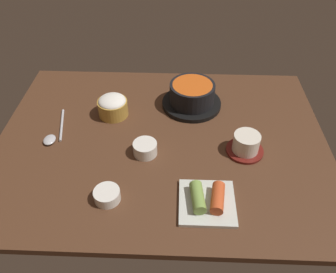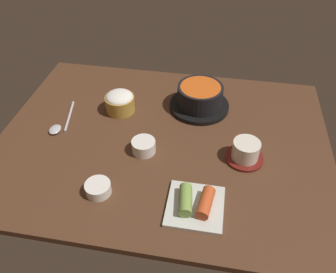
{
  "view_description": "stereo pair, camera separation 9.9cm",
  "coord_description": "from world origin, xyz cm",
  "px_view_note": "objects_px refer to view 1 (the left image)",
  "views": [
    {
      "loc": [
        4.89,
        -75.87,
        71.53
      ],
      "look_at": [
        2.0,
        -2.0,
        5.0
      ],
      "focal_mm": 36.2,
      "sensor_mm": 36.0,
      "label": 1
    },
    {
      "loc": [
        14.77,
        -74.81,
        71.53
      ],
      "look_at": [
        2.0,
        -2.0,
        5.0
      ],
      "focal_mm": 36.2,
      "sensor_mm": 36.0,
      "label": 2
    }
  ],
  "objects_px": {
    "stone_pot": "(192,96)",
    "spoon": "(54,135)",
    "banchan_cup_center": "(145,148)",
    "rice_bowl": "(113,106)",
    "tea_cup_with_saucer": "(246,144)",
    "kimchi_plate": "(207,200)",
    "side_bowl_near": "(107,195)"
  },
  "relations": [
    {
      "from": "stone_pot",
      "to": "spoon",
      "type": "xyz_separation_m",
      "value": [
        -0.42,
        -0.18,
        -0.03
      ]
    },
    {
      "from": "stone_pot",
      "to": "banchan_cup_center",
      "type": "bearing_deg",
      "value": -119.76
    },
    {
      "from": "rice_bowl",
      "to": "tea_cup_with_saucer",
      "type": "distance_m",
      "value": 0.44
    },
    {
      "from": "rice_bowl",
      "to": "kimchi_plate",
      "type": "distance_m",
      "value": 0.46
    },
    {
      "from": "stone_pot",
      "to": "spoon",
      "type": "bearing_deg",
      "value": -157.38
    },
    {
      "from": "rice_bowl",
      "to": "banchan_cup_center",
      "type": "xyz_separation_m",
      "value": [
        0.12,
        -0.18,
        -0.02
      ]
    },
    {
      "from": "stone_pot",
      "to": "rice_bowl",
      "type": "distance_m",
      "value": 0.26
    },
    {
      "from": "side_bowl_near",
      "to": "tea_cup_with_saucer",
      "type": "bearing_deg",
      "value": 26.83
    },
    {
      "from": "stone_pot",
      "to": "kimchi_plate",
      "type": "bearing_deg",
      "value": -85.34
    },
    {
      "from": "rice_bowl",
      "to": "kimchi_plate",
      "type": "height_order",
      "value": "rice_bowl"
    },
    {
      "from": "stone_pot",
      "to": "tea_cup_with_saucer",
      "type": "relative_size",
      "value": 1.84
    },
    {
      "from": "rice_bowl",
      "to": "tea_cup_with_saucer",
      "type": "bearing_deg",
      "value": -21.2
    },
    {
      "from": "rice_bowl",
      "to": "spoon",
      "type": "height_order",
      "value": "rice_bowl"
    },
    {
      "from": "kimchi_plate",
      "to": "spoon",
      "type": "bearing_deg",
      "value": 152.67
    },
    {
      "from": "tea_cup_with_saucer",
      "to": "side_bowl_near",
      "type": "relative_size",
      "value": 1.62
    },
    {
      "from": "kimchi_plate",
      "to": "side_bowl_near",
      "type": "bearing_deg",
      "value": 178.68
    },
    {
      "from": "tea_cup_with_saucer",
      "to": "kimchi_plate",
      "type": "bearing_deg",
      "value": -121.57
    },
    {
      "from": "banchan_cup_center",
      "to": "spoon",
      "type": "relative_size",
      "value": 0.4
    },
    {
      "from": "tea_cup_with_saucer",
      "to": "banchan_cup_center",
      "type": "bearing_deg",
      "value": -176.29
    },
    {
      "from": "rice_bowl",
      "to": "spoon",
      "type": "distance_m",
      "value": 0.21
    },
    {
      "from": "banchan_cup_center",
      "to": "side_bowl_near",
      "type": "xyz_separation_m",
      "value": [
        -0.08,
        -0.17,
        -0.0
      ]
    },
    {
      "from": "tea_cup_with_saucer",
      "to": "spoon",
      "type": "height_order",
      "value": "tea_cup_with_saucer"
    },
    {
      "from": "rice_bowl",
      "to": "banchan_cup_center",
      "type": "height_order",
      "value": "rice_bowl"
    },
    {
      "from": "tea_cup_with_saucer",
      "to": "kimchi_plate",
      "type": "relative_size",
      "value": 0.77
    },
    {
      "from": "tea_cup_with_saucer",
      "to": "side_bowl_near",
      "type": "height_order",
      "value": "tea_cup_with_saucer"
    },
    {
      "from": "kimchi_plate",
      "to": "spoon",
      "type": "distance_m",
      "value": 0.52
    },
    {
      "from": "tea_cup_with_saucer",
      "to": "banchan_cup_center",
      "type": "relative_size",
      "value": 1.57
    },
    {
      "from": "rice_bowl",
      "to": "side_bowl_near",
      "type": "height_order",
      "value": "rice_bowl"
    },
    {
      "from": "rice_bowl",
      "to": "side_bowl_near",
      "type": "distance_m",
      "value": 0.35
    },
    {
      "from": "kimchi_plate",
      "to": "banchan_cup_center",
      "type": "bearing_deg",
      "value": 134.37
    },
    {
      "from": "rice_bowl",
      "to": "kimchi_plate",
      "type": "xyz_separation_m",
      "value": [
        0.29,
        -0.35,
        -0.02
      ]
    },
    {
      "from": "banchan_cup_center",
      "to": "spoon",
      "type": "xyz_separation_m",
      "value": [
        -0.29,
        0.06,
        -0.01
      ]
    }
  ]
}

